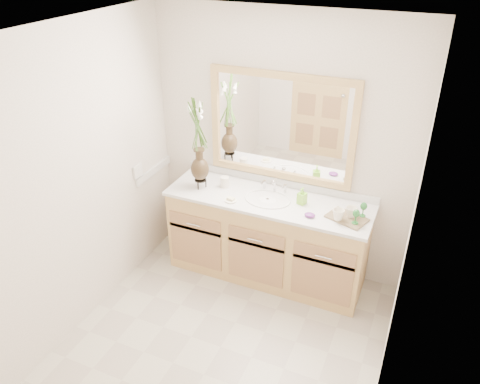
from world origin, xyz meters
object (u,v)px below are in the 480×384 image
at_px(tray, 347,218).
at_px(soap_bottle, 302,197).
at_px(tumbler, 225,182).
at_px(flower_vase, 198,133).

bearing_deg(tray, soap_bottle, -172.79).
xyz_separation_m(tumbler, soap_bottle, (0.74, -0.01, 0.02)).
height_order(soap_bottle, tray, soap_bottle).
relative_size(flower_vase, soap_bottle, 5.80).
distance_m(soap_bottle, tray, 0.43).
relative_size(flower_vase, tumbler, 7.91).
distance_m(flower_vase, tray, 1.45).
height_order(flower_vase, tray, flower_vase).
height_order(flower_vase, tumbler, flower_vase).
xyz_separation_m(soap_bottle, tray, (0.41, -0.09, -0.06)).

